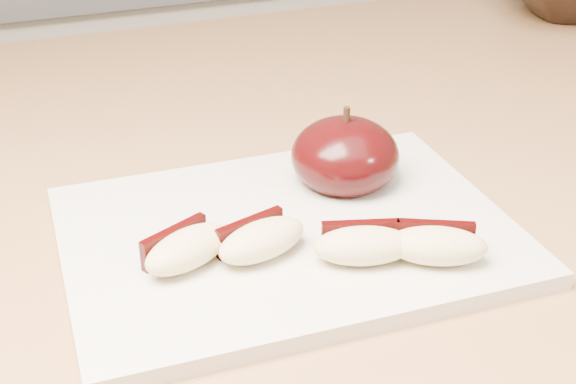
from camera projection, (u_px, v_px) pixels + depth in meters
name	position (u px, v px, depth m)	size (l,w,h in m)	color
back_cabinet	(161.00, 197.00, 1.41)	(2.40, 0.62, 0.94)	silver
cutting_board	(288.00, 235.00, 0.49)	(0.27, 0.20, 0.01)	beige
apple_half	(345.00, 156.00, 0.54)	(0.08, 0.08, 0.06)	black
apple_wedge_a	(186.00, 248.00, 0.45)	(0.06, 0.05, 0.02)	beige
apple_wedge_b	(261.00, 239.00, 0.46)	(0.06, 0.04, 0.02)	beige
apple_wedge_c	(363.00, 244.00, 0.46)	(0.06, 0.04, 0.02)	beige
apple_wedge_d	(436.00, 245.00, 0.46)	(0.06, 0.05, 0.02)	beige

